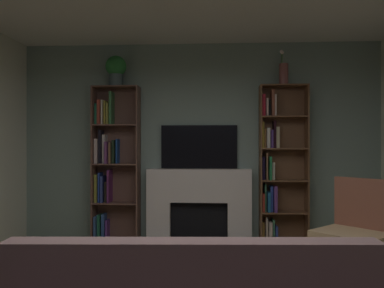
{
  "coord_description": "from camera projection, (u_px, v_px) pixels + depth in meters",
  "views": [
    {
      "loc": [
        0.23,
        -2.73,
        1.38
      ],
      "look_at": [
        0.0,
        1.19,
        1.38
      ],
      "focal_mm": 37.23,
      "sensor_mm": 36.0,
      "label": 1
    }
  ],
  "objects": [
    {
      "name": "tv",
      "position": [
        199.0,
        147.0,
        5.68
      ],
      "size": [
        1.08,
        0.06,
        0.61
      ],
      "primitive_type": "cube",
      "color": "black",
      "rests_on": "fireplace"
    },
    {
      "name": "armchair",
      "position": [
        356.0,
        229.0,
        3.88
      ],
      "size": [
        0.83,
        0.84,
        1.04
      ],
      "color": "brown",
      "rests_on": "ground_plane"
    },
    {
      "name": "vase_with_flowers",
      "position": [
        284.0,
        73.0,
        5.49
      ],
      "size": [
        0.12,
        0.12,
        0.49
      ],
      "color": "brown",
      "rests_on": "bookshelf_right"
    },
    {
      "name": "wall_back_accent",
      "position": [
        199.0,
        142.0,
        5.74
      ],
      "size": [
        5.21,
        0.06,
        2.83
      ],
      "primitive_type": "cube",
      "color": "gray",
      "rests_on": "ground_plane"
    },
    {
      "name": "fireplace",
      "position": [
        199.0,
        204.0,
        5.6
      ],
      "size": [
        1.57,
        0.5,
        1.03
      ],
      "color": "white",
      "rests_on": "ground_plane"
    },
    {
      "name": "bookshelf_left",
      "position": [
        112.0,
        164.0,
        5.68
      ],
      "size": [
        0.65,
        0.28,
        2.2
      ],
      "color": "brown",
      "rests_on": "ground_plane"
    },
    {
      "name": "bookshelf_right",
      "position": [
        277.0,
        166.0,
        5.55
      ],
      "size": [
        0.65,
        0.27,
        2.2
      ],
      "color": "brown",
      "rests_on": "ground_plane"
    },
    {
      "name": "potted_plant",
      "position": [
        116.0,
        69.0,
        5.63
      ],
      "size": [
        0.29,
        0.29,
        0.43
      ],
      "color": "#45595D",
      "rests_on": "bookshelf_left"
    }
  ]
}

